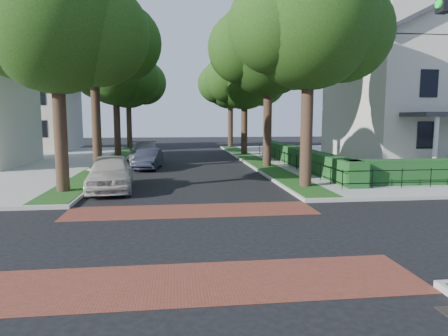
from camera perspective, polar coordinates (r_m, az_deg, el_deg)
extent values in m
plane|color=black|center=(11.53, -3.92, -9.75)|extent=(120.00, 120.00, 0.00)
cube|color=gray|center=(36.25, 26.73, 1.20)|extent=(30.00, 30.00, 0.15)
cube|color=brown|center=(14.62, -4.59, -6.10)|extent=(9.00, 2.20, 0.01)
cube|color=brown|center=(8.52, -2.75, -15.95)|extent=(9.00, 2.20, 0.01)
cube|color=#1B4413|center=(30.87, 4.25, 1.20)|extent=(1.60, 29.80, 0.02)
cube|color=#1B4413|center=(30.67, -15.96, 0.90)|extent=(1.60, 29.80, 0.02)
cylinder|color=black|center=(19.02, 11.78, 8.43)|extent=(0.56, 0.56, 7.35)
sphere|color=#18340E|center=(19.50, 12.09, 19.91)|extent=(6.20, 6.20, 6.20)
sphere|color=#18340E|center=(20.29, 16.57, 18.12)|extent=(4.65, 4.65, 4.65)
sphere|color=#18340E|center=(18.82, 7.54, 19.55)|extent=(4.34, 4.34, 4.34)
sphere|color=#18340E|center=(21.08, 10.95, 20.35)|extent=(4.03, 4.03, 4.03)
cylinder|color=black|center=(26.72, 6.26, 8.50)|extent=(0.56, 0.56, 7.70)
sphere|color=#18340E|center=(27.13, 6.38, 17.12)|extent=(6.60, 6.60, 6.60)
sphere|color=#18340E|center=(27.81, 10.01, 15.98)|extent=(4.95, 4.95, 4.95)
sphere|color=#18340E|center=(26.56, 2.85, 16.72)|extent=(4.62, 4.62, 4.62)
sphere|color=#18340E|center=(28.82, 5.81, 17.55)|extent=(4.29, 4.29, 4.29)
cylinder|color=black|center=(35.54, 2.93, 7.34)|extent=(0.56, 0.56, 6.65)
sphere|color=#18340E|center=(35.73, 2.96, 12.98)|extent=(5.80, 5.80, 5.80)
sphere|color=#18340E|center=(36.28, 5.42, 12.24)|extent=(4.35, 4.35, 4.35)
sphere|color=#18340E|center=(35.28, 0.64, 12.58)|extent=(4.06, 4.06, 4.06)
sphere|color=#18340E|center=(37.22, 2.73, 13.52)|extent=(3.77, 3.77, 3.77)
cylinder|color=black|center=(44.44, 0.93, 7.53)|extent=(0.56, 0.56, 7.00)
sphere|color=#18340E|center=(44.61, 0.94, 12.29)|extent=(6.00, 6.00, 6.00)
sphere|color=#18340E|center=(45.13, 3.01, 11.71)|extent=(4.50, 4.50, 4.50)
sphere|color=#18340E|center=(44.21, -0.99, 11.94)|extent=(4.20, 4.20, 4.20)
sphere|color=#18340E|center=(46.15, 0.81, 12.74)|extent=(3.90, 3.90, 3.90)
cylinder|color=black|center=(18.69, -22.46, 7.53)|extent=(0.56, 0.56, 7.00)
sphere|color=#18340E|center=(19.11, -23.02, 18.68)|extent=(6.00, 6.00, 6.00)
sphere|color=#18340E|center=(18.96, -17.66, 17.77)|extent=(4.50, 4.50, 4.50)
sphere|color=#18340E|center=(19.31, -27.63, 17.41)|extent=(4.20, 4.20, 4.20)
sphere|color=#18340E|center=(20.61, -21.59, 19.28)|extent=(3.90, 3.90, 3.90)
cylinder|color=black|center=(26.50, -17.87, 8.59)|extent=(0.56, 0.56, 8.05)
sphere|color=#18340E|center=(26.97, -18.23, 17.66)|extent=(6.40, 6.40, 6.40)
sphere|color=#18340E|center=(26.92, -14.23, 16.95)|extent=(4.80, 4.80, 4.80)
sphere|color=#18340E|center=(27.06, -21.76, 16.83)|extent=(4.48, 4.48, 4.48)
sphere|color=#18340E|center=(28.59, -17.41, 18.08)|extent=(4.16, 4.16, 4.16)
cylinder|color=black|center=(35.37, -15.07, 7.28)|extent=(0.56, 0.56, 6.86)
sphere|color=#18340E|center=(35.58, -15.26, 13.12)|extent=(5.60, 5.60, 5.60)
sphere|color=#18340E|center=(35.65, -12.66, 12.54)|extent=(4.20, 4.20, 4.20)
sphere|color=#18340E|center=(35.57, -17.58, 12.56)|extent=(3.92, 3.92, 3.92)
sphere|color=#18340E|center=(37.00, -14.81, 13.68)|extent=(3.64, 3.64, 3.64)
cylinder|color=black|center=(44.30, -13.43, 7.43)|extent=(0.56, 0.56, 7.14)
sphere|color=#18340E|center=(44.49, -13.57, 12.29)|extent=(6.20, 6.20, 6.20)
sphere|color=#18340E|center=(44.60, -11.29, 11.83)|extent=(4.65, 4.65, 4.65)
sphere|color=#18340E|center=(44.47, -15.62, 11.85)|extent=(4.34, 4.34, 4.34)
sphere|color=#18340E|center=(46.06, -13.24, 12.75)|extent=(4.03, 4.03, 4.03)
cube|color=#143C17|center=(27.42, 10.65, 1.58)|extent=(1.00, 18.00, 1.20)
cube|color=beige|center=(32.51, 27.10, 7.78)|extent=(12.00, 10.00, 8.00)
cylinder|color=white|center=(24.26, 27.97, 3.13)|extent=(0.24, 0.24, 3.00)
cube|color=beige|center=(45.54, -26.24, 6.48)|extent=(9.00, 8.00, 6.50)
cube|color=brown|center=(43.50, -23.88, 13.31)|extent=(0.80, 0.80, 3.64)
cylinder|color=#0CB226|center=(10.10, 28.31, 19.96)|extent=(0.05, 0.18, 0.18)
imported|color=beige|center=(19.22, -15.97, -0.63)|extent=(2.42, 5.09, 1.68)
imported|color=#202331|center=(26.81, -10.75, 1.28)|extent=(1.85, 4.19, 1.34)
imported|color=slate|center=(30.07, -11.24, 2.11)|extent=(2.65, 5.57, 1.57)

